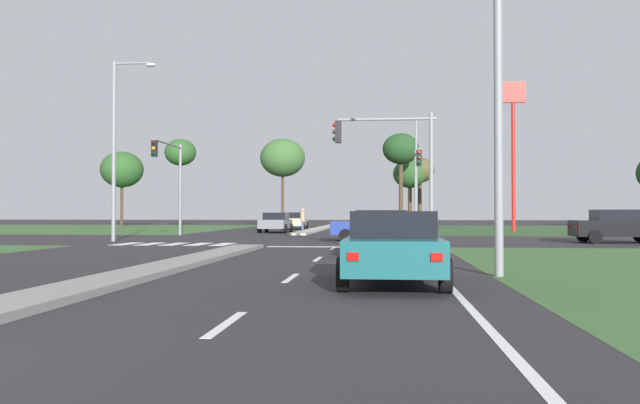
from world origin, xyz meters
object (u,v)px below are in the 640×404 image
Objects in this scene: traffic_signal_far_left at (171,170)px; treeline_third at (283,158)px; traffic_signal_far_right at (417,176)px; treeline_sixth at (420,171)px; traffic_signal_near_right at (395,155)px; car_beige_third at (295,221)px; street_lamp_third at (418,168)px; street_lamp_near at (493,13)px; treeline_second at (180,153)px; fastfood_pole_sign at (513,122)px; pedestrian_at_median at (303,217)px; car_grey_fourth at (276,222)px; street_lamp_second at (117,141)px; treeline_fourth at (401,150)px; car_black_fifth at (617,226)px; treeline_near at (122,170)px; car_teal_second at (393,247)px; treeline_fifth at (410,174)px; car_white_near at (381,233)px; car_blue_sixth at (374,226)px.

traffic_signal_far_left is 32.98m from treeline_third.
treeline_sixth reaches higher than traffic_signal_far_right.
treeline_third is (-11.73, 44.09, 3.70)m from traffic_signal_near_right.
street_lamp_third is at bearing 150.34° from car_beige_third.
treeline_second is (-23.93, 52.19, 1.78)m from street_lamp_near.
street_lamp_third is 0.78× the size of fastfood_pole_sign.
car_beige_third is at bearing 27.63° from pedestrian_at_median.
car_grey_fourth is 0.41× the size of street_lamp_near.
street_lamp_second is 43.16m from treeline_sixth.
treeline_third is at bearing 157.57° from treeline_fourth.
car_black_fifth is 52.79m from treeline_near.
car_beige_third is at bearing 158.42° from fastfood_pole_sign.
treeline_fifth reaches higher than car_teal_second.
car_grey_fourth is at bearing 106.94° from car_white_near.
car_beige_third is 26.74m from street_lamp_second.
street_lamp_third is at bearing 86.19° from car_teal_second.
pedestrian_at_median is 0.22× the size of treeline_sixth.
car_grey_fourth is at bearing 113.21° from traffic_signal_near_right.
street_lamp_near reaches higher than car_beige_third.
car_beige_third is at bearing -137.30° from treeline_fourth.
pedestrian_at_median is at bearing 22.13° from car_blue_sixth.
car_white_near is 49.51m from treeline_fifth.
street_lamp_third is at bearing -86.48° from treeline_fourth.
car_beige_third is at bearing -90.39° from car_grey_fourth.
treeline_second is 1.24× the size of treeline_sixth.
car_black_fifth is 12.00m from traffic_signal_far_right.
treeline_sixth is at bearing 105.97° from fastfood_pole_sign.
street_lamp_third is at bearing -155.88° from car_black_fifth.
car_white_near is 6.88m from traffic_signal_near_right.
street_lamp_third reaches higher than traffic_signal_near_right.
car_black_fifth is 39.82m from treeline_sixth.
car_blue_sixth is at bearing -94.03° from treeline_fourth.
car_beige_third is 0.99× the size of car_black_fifth.
car_white_near is at bearing -94.68° from treeline_sixth.
street_lamp_second is 38.36m from treeline_near.
car_black_fifth is at bearing -74.47° from treeline_fourth.
car_black_fifth is 39.63m from treeline_fifth.
treeline_fifth reaches higher than traffic_signal_near_right.
car_black_fifth is at bearing -77.70° from treeline_fifth.
treeline_near is (-30.48, 52.50, 0.09)m from street_lamp_near.
car_white_near reaches higher than car_grey_fourth.
treeline_sixth reaches higher than car_blue_sixth.
traffic_signal_far_left is 31.90m from treeline_near.
traffic_signal_far_left is 0.65× the size of street_lamp_second.
street_lamp_second is at bearing 164.09° from traffic_signal_near_right.
treeline_fifth is (16.44, 39.07, 0.50)m from street_lamp_second.
treeline_fourth reaches higher than car_black_fifth.
treeline_sixth is at bearing 86.38° from street_lamp_third.
traffic_signal_far_left is 35.59m from treeline_fifth.
car_white_near is 0.56× the size of treeline_sixth.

